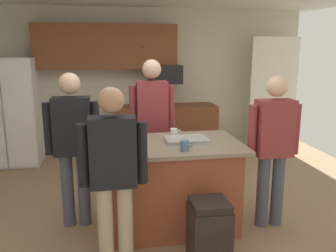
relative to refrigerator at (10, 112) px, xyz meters
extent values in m
plane|color=#937A5B|center=(2.00, -2.38, -0.88)|extent=(7.04, 7.04, 0.00)
cube|color=beige|center=(2.00, 0.42, 0.42)|extent=(6.40, 0.10, 2.60)
cube|color=white|center=(4.60, 0.02, 0.22)|extent=(0.90, 0.06, 2.00)
cube|color=brown|center=(1.60, 0.22, 1.05)|extent=(2.40, 0.35, 0.75)
sphere|color=#4C3823|center=(2.20, 0.03, 1.05)|extent=(0.04, 0.04, 0.04)
cube|color=brown|center=(2.60, 0.10, -0.43)|extent=(1.80, 0.60, 0.90)
sphere|color=#4C3823|center=(3.05, -0.22, -0.43)|extent=(0.04, 0.04, 0.04)
cube|color=white|center=(0.00, 0.02, 0.00)|extent=(0.90, 0.70, 1.76)
cube|color=white|center=(0.23, -0.35, 0.00)|extent=(0.43, 0.04, 1.68)
cylinder|color=#B2B2B7|center=(0.00, -0.38, 0.09)|extent=(0.02, 0.02, 0.35)
cube|color=black|center=(2.60, 0.12, 0.57)|extent=(0.56, 0.40, 0.32)
cube|color=#9E4C33|center=(2.25, -2.54, -0.43)|extent=(1.28, 0.81, 0.90)
cube|color=gray|center=(2.25, -2.54, 0.04)|extent=(1.42, 0.95, 0.04)
cylinder|color=tan|center=(1.54, -3.20, -0.49)|extent=(0.13, 0.13, 0.78)
cylinder|color=tan|center=(1.71, -3.20, -0.49)|extent=(0.13, 0.13, 0.78)
cube|color=black|center=(1.62, -3.20, 0.19)|extent=(0.38, 0.22, 0.58)
sphere|color=tan|center=(1.62, -3.20, 0.62)|extent=(0.21, 0.21, 0.21)
cylinder|color=black|center=(1.38, -3.20, 0.17)|extent=(0.09, 0.09, 0.53)
cylinder|color=black|center=(1.86, -3.20, 0.17)|extent=(0.09, 0.09, 0.53)
cylinder|color=#4C5166|center=(1.13, -2.33, -0.48)|extent=(0.13, 0.13, 0.81)
cylinder|color=#4C5166|center=(1.30, -2.33, -0.48)|extent=(0.13, 0.13, 0.81)
cube|color=black|center=(1.22, -2.33, 0.23)|extent=(0.38, 0.22, 0.60)
sphere|color=beige|center=(1.22, -2.33, 0.67)|extent=(0.22, 0.22, 0.22)
cylinder|color=black|center=(0.98, -2.33, 0.21)|extent=(0.09, 0.09, 0.54)
cylinder|color=black|center=(1.46, -2.33, 0.21)|extent=(0.09, 0.09, 0.54)
cylinder|color=#4C5166|center=(3.20, -2.69, -0.48)|extent=(0.13, 0.13, 0.79)
cylinder|color=#4C5166|center=(3.37, -2.69, -0.48)|extent=(0.13, 0.13, 0.79)
cube|color=maroon|center=(3.29, -2.69, 0.21)|extent=(0.38, 0.22, 0.59)
sphere|color=beige|center=(3.29, -2.69, 0.64)|extent=(0.21, 0.21, 0.21)
cylinder|color=maroon|center=(3.05, -2.69, 0.19)|extent=(0.09, 0.09, 0.53)
cylinder|color=maroon|center=(3.53, -2.69, 0.19)|extent=(0.09, 0.09, 0.53)
cylinder|color=tan|center=(2.05, -1.72, -0.45)|extent=(0.13, 0.13, 0.86)
cylinder|color=tan|center=(2.22, -1.72, -0.45)|extent=(0.13, 0.13, 0.86)
cube|color=maroon|center=(2.13, -1.72, 0.30)|extent=(0.38, 0.22, 0.64)
sphere|color=beige|center=(2.13, -1.72, 0.77)|extent=(0.23, 0.23, 0.23)
cylinder|color=maroon|center=(1.89, -1.72, 0.29)|extent=(0.09, 0.09, 0.58)
cylinder|color=maroon|center=(2.37, -1.72, 0.29)|extent=(0.09, 0.09, 0.58)
cylinder|color=white|center=(2.30, -2.32, 0.11)|extent=(0.08, 0.08, 0.10)
torus|color=white|center=(2.35, -2.32, 0.11)|extent=(0.06, 0.01, 0.06)
cylinder|color=#4C6B99|center=(2.30, -2.84, 0.11)|extent=(0.08, 0.08, 0.10)
torus|color=#4C6B99|center=(2.36, -2.84, 0.12)|extent=(0.06, 0.01, 0.06)
cylinder|color=black|center=(1.72, -2.83, 0.12)|extent=(0.08, 0.08, 0.12)
cube|color=#B7B7BC|center=(2.39, -2.52, 0.07)|extent=(0.44, 0.30, 0.02)
cube|color=#A8A8AD|center=(2.39, -2.52, 0.09)|extent=(0.44, 0.30, 0.02)
cube|color=black|center=(2.43, -3.29, -0.60)|extent=(0.34, 0.34, 0.55)
cube|color=black|center=(2.43, -3.29, -0.30)|extent=(0.32, 0.32, 0.06)
camera|label=1|loc=(1.60, -5.99, 1.02)|focal=37.41mm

